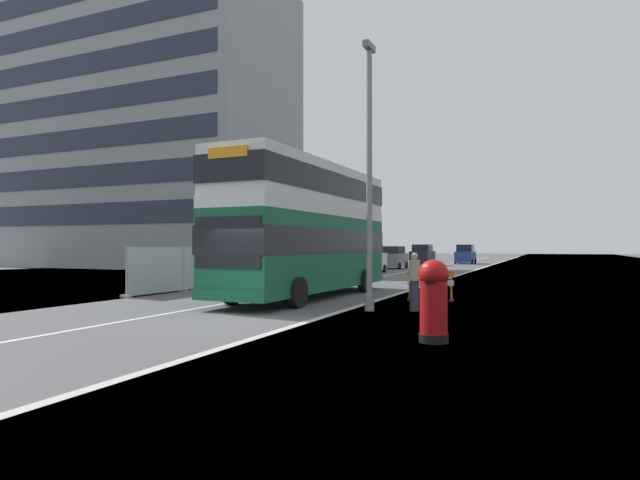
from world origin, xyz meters
The scene contains 14 objects.
ground centered at (0.55, 0.08, -0.05)m, with size 140.00×280.00×0.10m.
double_decker_bus centered at (-0.65, 6.77, 2.73)m, with size 2.89×11.05×5.13m.
lamppost_foreground centered at (2.91, 3.64, 3.90)m, with size 0.29×0.70×8.26m.
red_pillar_postbox centered at (5.81, -0.90, 0.94)m, with size 0.63×0.63×1.71m.
roadworks_barrier centered at (4.00, 7.35, 0.67)m, with size 1.66×0.58×1.09m.
construction_site_fence centered at (-6.88, 12.17, 0.96)m, with size 0.44×17.20×2.02m.
car_oncoming_near centered at (-4.53, 25.58, 1.03)m, with size 1.94×4.18×2.18m.
car_receding_mid centered at (-5.00, 33.97, 0.95)m, with size 2.03×3.82×2.00m.
car_receding_far centered at (-4.49, 43.47, 1.03)m, with size 2.09×4.17×2.18m.
car_far_side centered at (-1.00, 49.80, 1.02)m, with size 2.02×4.22×2.19m.
bare_tree_far_verge_near centered at (-15.82, 27.99, 2.41)m, with size 2.88×2.43×4.98m.
bare_tree_far_verge_mid centered at (-11.46, 44.71, 2.61)m, with size 2.53×3.02×4.90m.
pedestrian_at_kerb centered at (4.19, 4.15, 0.90)m, with size 0.34×0.34×1.79m.
backdrop_office_block centered at (-29.14, 29.23, 13.35)m, with size 28.44×13.81×26.69m.
Camera 1 is at (8.06, -11.81, 1.98)m, focal length 29.61 mm.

